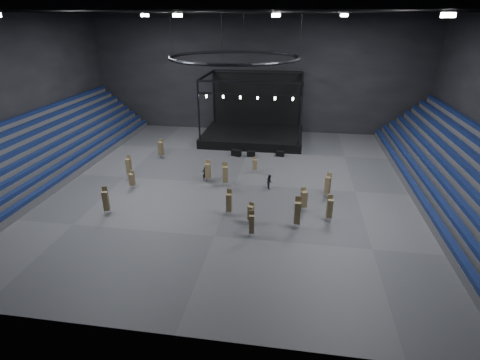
# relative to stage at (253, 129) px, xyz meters

# --- Properties ---
(floor) EXTENTS (50.00, 50.00, 0.00)m
(floor) POSITION_rel_stage_xyz_m (-0.00, -16.24, -1.45)
(floor) COLOR #444446
(floor) RESTS_ON ground
(wall_back) EXTENTS (50.00, 0.20, 18.00)m
(wall_back) POSITION_rel_stage_xyz_m (-0.00, 4.76, 7.55)
(wall_back) COLOR black
(wall_back) RESTS_ON ground
(wall_front) EXTENTS (50.00, 0.20, 18.00)m
(wall_front) POSITION_rel_stage_xyz_m (-0.00, -37.24, 7.55)
(wall_front) COLOR black
(wall_front) RESTS_ON ground
(wall_left) EXTENTS (0.20, 42.00, 18.00)m
(wall_left) POSITION_rel_stage_xyz_m (-25.00, -16.24, 7.55)
(wall_left) COLOR black
(wall_left) RESTS_ON ground
(bleachers_left) EXTENTS (7.20, 40.00, 6.40)m
(bleachers_left) POSITION_rel_stage_xyz_m (-22.94, -16.24, 0.28)
(bleachers_left) COLOR #464649
(bleachers_left) RESTS_ON floor
(bleachers_right) EXTENTS (7.20, 40.00, 6.40)m
(bleachers_right) POSITION_rel_stage_xyz_m (22.94, -16.24, 0.28)
(bleachers_right) COLOR #464649
(bleachers_right) RESTS_ON floor
(stage) EXTENTS (14.00, 10.00, 9.20)m
(stage) POSITION_rel_stage_xyz_m (0.00, 0.00, 0.00)
(stage) COLOR black
(stage) RESTS_ON floor
(truss_ring) EXTENTS (12.30, 12.30, 5.15)m
(truss_ring) POSITION_rel_stage_xyz_m (-0.00, -16.24, 11.55)
(truss_ring) COLOR black
(truss_ring) RESTS_ON ceiling
(roof_girders) EXTENTS (49.00, 30.35, 0.70)m
(roof_girders) POSITION_rel_stage_xyz_m (-0.00, -16.24, 15.75)
(roof_girders) COLOR black
(roof_girders) RESTS_ON ceiling
(floodlights) EXTENTS (28.60, 16.60, 0.25)m
(floodlights) POSITION_rel_stage_xyz_m (-0.00, -20.24, 15.15)
(floodlights) COLOR white
(floodlights) RESTS_ON roof_girders
(flight_case_left) EXTENTS (1.34, 0.99, 0.81)m
(flight_case_left) POSITION_rel_stage_xyz_m (-1.29, -7.51, -1.05)
(flight_case_left) COLOR black
(flight_case_left) RESTS_ON floor
(flight_case_mid) EXTENTS (1.13, 0.69, 0.71)m
(flight_case_mid) POSITION_rel_stage_xyz_m (0.61, -7.43, -1.10)
(flight_case_mid) COLOR black
(flight_case_mid) RESTS_ON floor
(flight_case_right) EXTENTS (1.13, 0.74, 0.69)m
(flight_case_right) POSITION_rel_stage_xyz_m (4.29, -6.81, -1.10)
(flight_case_right) COLOR black
(flight_case_right) RESTS_ON floor
(chair_stack_0) EXTENTS (0.58, 0.58, 1.92)m
(chair_stack_0) POSITION_rel_stage_xyz_m (-10.43, -18.87, -0.42)
(chair_stack_0) COLOR silver
(chair_stack_0) RESTS_ON floor
(chair_stack_1) EXTENTS (0.52, 0.52, 2.50)m
(chair_stack_1) POSITION_rel_stage_xyz_m (9.39, -22.75, -0.17)
(chair_stack_1) COLOR silver
(chair_stack_1) RESTS_ON floor
(chair_stack_2) EXTENTS (0.60, 0.60, 2.68)m
(chair_stack_2) POSITION_rel_stage_xyz_m (-10.43, -24.47, -0.08)
(chair_stack_2) COLOR silver
(chair_stack_2) RESTS_ON floor
(chair_stack_3) EXTENTS (0.54, 0.54, 2.64)m
(chair_stack_3) POSITION_rel_stage_xyz_m (-11.88, -16.26, -0.11)
(chair_stack_3) COLOR silver
(chair_stack_3) RESTS_ON floor
(chair_stack_4) EXTENTS (0.55, 0.55, 1.87)m
(chair_stack_4) POSITION_rel_stage_xyz_m (1.71, -12.70, -0.45)
(chair_stack_4) COLOR silver
(chair_stack_4) RESTS_ON floor
(chair_stack_5) EXTENTS (0.47, 0.47, 2.51)m
(chair_stack_5) POSITION_rel_stage_xyz_m (0.56, -22.99, -0.17)
(chair_stack_5) COLOR silver
(chair_stack_5) RESTS_ON floor
(chair_stack_6) EXTENTS (0.67, 0.67, 2.33)m
(chair_stack_6) POSITION_rel_stage_xyz_m (7.18, -21.18, -0.22)
(chair_stack_6) COLOR silver
(chair_stack_6) RESTS_ON floor
(chair_stack_7) EXTENTS (0.65, 0.65, 2.60)m
(chair_stack_7) POSITION_rel_stage_xyz_m (-0.97, -16.78, -0.09)
(chair_stack_7) COLOR silver
(chair_stack_7) RESTS_ON floor
(chair_stack_8) EXTENTS (0.63, 0.63, 2.53)m
(chair_stack_8) POSITION_rel_stage_xyz_m (9.53, -17.85, -0.15)
(chair_stack_8) COLOR silver
(chair_stack_8) RESTS_ON floor
(chair_stack_9) EXTENTS (0.46, 0.46, 2.31)m
(chair_stack_9) POSITION_rel_stage_xyz_m (3.00, -26.22, -0.28)
(chair_stack_9) COLOR silver
(chair_stack_9) RESTS_ON floor
(chair_stack_10) EXTENTS (0.55, 0.55, 2.46)m
(chair_stack_10) POSITION_rel_stage_xyz_m (-3.00, -16.01, -0.16)
(chair_stack_10) COLOR silver
(chair_stack_10) RESTS_ON floor
(chair_stack_11) EXTENTS (0.57, 0.57, 1.98)m
(chair_stack_11) POSITION_rel_stage_xyz_m (2.68, -24.17, -0.39)
(chair_stack_11) COLOR silver
(chair_stack_11) RESTS_ON floor
(chair_stack_12) EXTENTS (0.66, 0.66, 2.45)m
(chair_stack_12) POSITION_rel_stage_xyz_m (-10.59, -9.59, -0.17)
(chair_stack_12) COLOR silver
(chair_stack_12) RESTS_ON floor
(chair_stack_13) EXTENTS (0.51, 0.51, 2.87)m
(chair_stack_13) POSITION_rel_stage_xyz_m (6.63, -24.28, 0.01)
(chair_stack_13) COLOR silver
(chair_stack_13) RESTS_ON floor
(man_center) EXTENTS (0.60, 0.40, 1.62)m
(man_center) POSITION_rel_stage_xyz_m (-3.39, -15.84, -0.64)
(man_center) COLOR black
(man_center) RESTS_ON floor
(crew_member) EXTENTS (0.74, 0.86, 1.53)m
(crew_member) POSITION_rel_stage_xyz_m (3.72, -16.75, -0.68)
(crew_member) COLOR black
(crew_member) RESTS_ON floor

